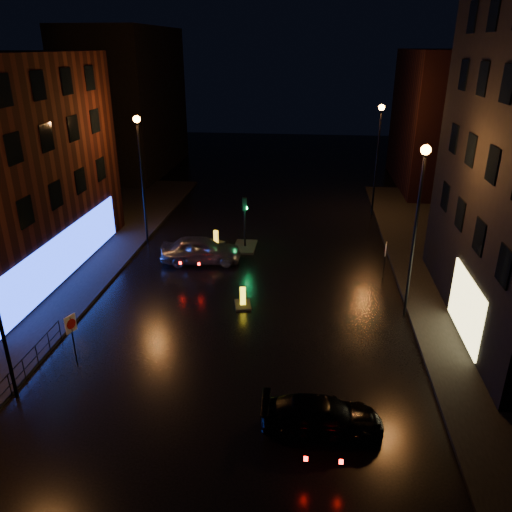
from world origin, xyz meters
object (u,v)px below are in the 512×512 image
at_px(road_sign_right, 385,252).
at_px(bollard_far, 216,241).
at_px(traffic_signal, 245,240).
at_px(road_sign_left, 71,328).
at_px(silver_hatchback, 201,250).
at_px(bollard_near, 243,302).
at_px(dark_sedan, 322,416).

bearing_deg(road_sign_right, bollard_far, -9.70).
bearing_deg(traffic_signal, road_sign_left, -111.21).
relative_size(traffic_signal, road_sign_left, 1.52).
xyz_separation_m(traffic_signal, bollard_far, (-1.99, 0.34, -0.29)).
xyz_separation_m(silver_hatchback, bollard_far, (0.35, 3.01, -0.61)).
bearing_deg(bollard_near, dark_sedan, -77.59).
xyz_separation_m(traffic_signal, silver_hatchback, (-2.35, -2.67, 0.32)).
distance_m(silver_hatchback, bollard_near, 6.24).
xyz_separation_m(bollard_near, road_sign_right, (7.52, 4.20, 1.37)).
bearing_deg(silver_hatchback, bollard_far, -14.10).
distance_m(silver_hatchback, road_sign_left, 11.40).
distance_m(bollard_near, road_sign_right, 8.72).
distance_m(dark_sedan, road_sign_left, 10.62).
bearing_deg(silver_hatchback, road_sign_right, -103.05).
bearing_deg(bollard_far, silver_hatchback, -75.55).
distance_m(traffic_signal, road_sign_right, 9.32).
distance_m(traffic_signal, dark_sedan, 17.22).
relative_size(traffic_signal, bollard_far, 2.61).
bearing_deg(bollard_near, road_sign_right, 16.99).
bearing_deg(silver_hatchback, bollard_near, -155.35).
distance_m(dark_sedan, road_sign_right, 13.31).
relative_size(traffic_signal, road_sign_right, 1.61).
xyz_separation_m(bollard_far, road_sign_right, (10.46, -4.08, 1.39)).
height_order(road_sign_left, road_sign_right, road_sign_left).
height_order(silver_hatchback, bollard_near, silver_hatchback).
xyz_separation_m(traffic_signal, road_sign_left, (-5.30, -13.65, 1.20)).
relative_size(road_sign_left, road_sign_right, 1.06).
xyz_separation_m(traffic_signal, bollard_near, (0.95, -7.93, -0.27)).
relative_size(traffic_signal, bollard_near, 2.59).
height_order(traffic_signal, silver_hatchback, traffic_signal).
height_order(bollard_near, road_sign_left, road_sign_left).
bearing_deg(road_sign_left, bollard_far, 98.35).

